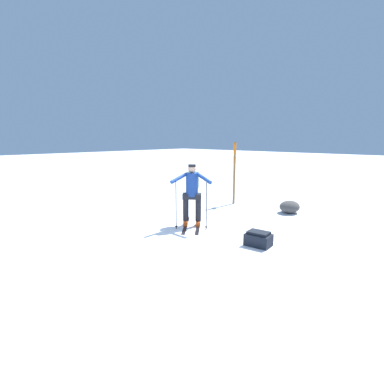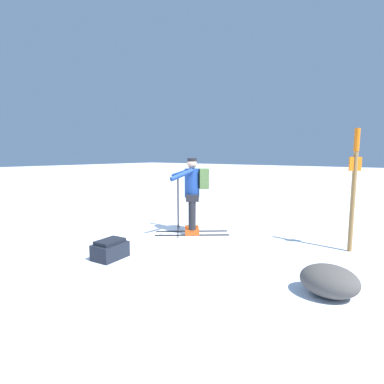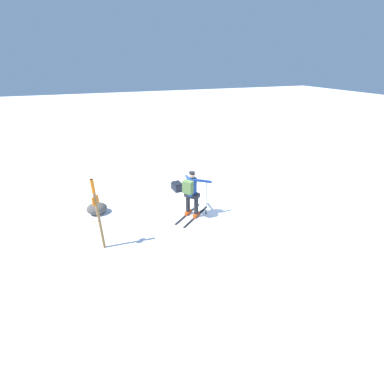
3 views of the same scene
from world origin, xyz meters
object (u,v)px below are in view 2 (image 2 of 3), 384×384
object	(u,v)px
rock_boulder	(329,281)
skier	(193,191)
dropped_backpack	(110,250)
trail_marker	(354,180)

from	to	relation	value
rock_boulder	skier	bearing A→B (deg)	-22.99
dropped_backpack	skier	bearing A→B (deg)	-93.68
skier	rock_boulder	bearing A→B (deg)	157.01
trail_marker	dropped_backpack	bearing A→B (deg)	42.57
skier	rock_boulder	size ratio (longest dim) A/B	2.37
dropped_backpack	trail_marker	distance (m)	4.33
dropped_backpack	trail_marker	size ratio (longest dim) A/B	0.27
skier	rock_boulder	world-z (taller)	skier
skier	rock_boulder	distance (m)	3.41
trail_marker	rock_boulder	size ratio (longest dim) A/B	3.12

